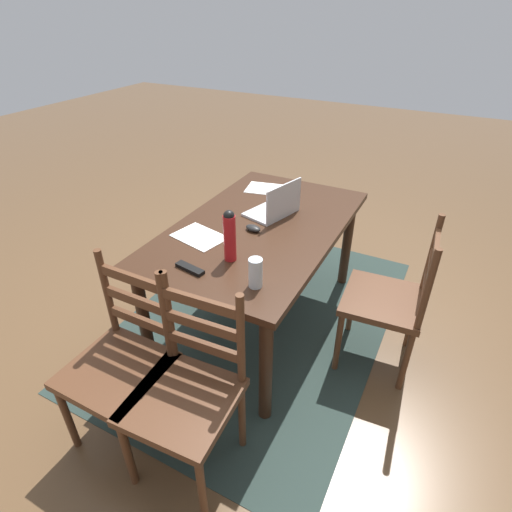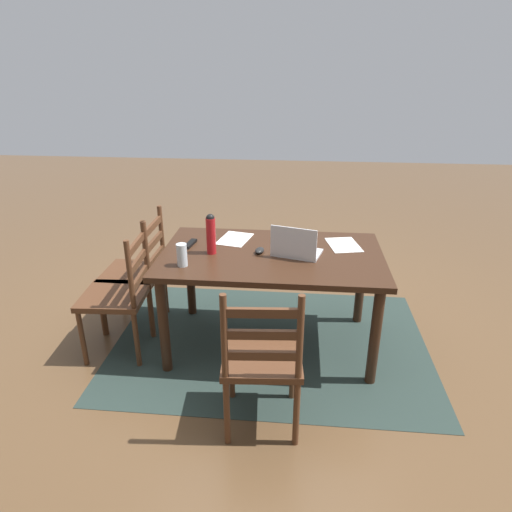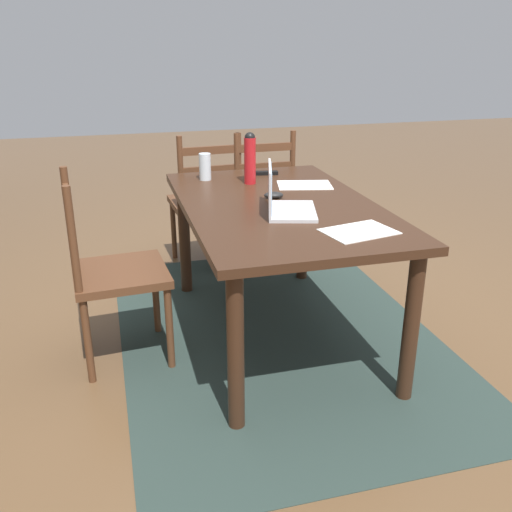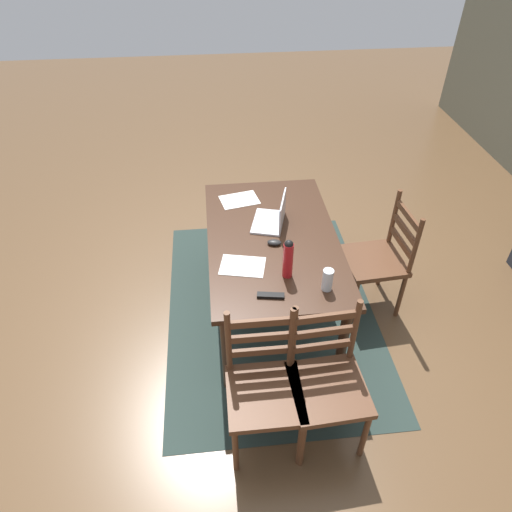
{
  "view_description": "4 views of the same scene",
  "coord_description": "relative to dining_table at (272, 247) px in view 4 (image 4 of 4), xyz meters",
  "views": [
    {
      "loc": [
        1.99,
        1.0,
        1.93
      ],
      "look_at": [
        -0.03,
        -0.04,
        0.49
      ],
      "focal_mm": 28.8,
      "sensor_mm": 36.0,
      "label": 1
    },
    {
      "loc": [
        -0.17,
        2.9,
        1.97
      ],
      "look_at": [
        0.12,
        -0.08,
        0.69
      ],
      "focal_mm": 31.56,
      "sensor_mm": 36.0,
      "label": 2
    },
    {
      "loc": [
        -2.59,
        0.82,
        1.53
      ],
      "look_at": [
        0.05,
        0.1,
        0.45
      ],
      "focal_mm": 39.59,
      "sensor_mm": 36.0,
      "label": 3
    },
    {
      "loc": [
        2.64,
        -0.4,
        2.78
      ],
      "look_at": [
        -0.04,
        -0.12,
        0.55
      ],
      "focal_mm": 32.54,
      "sensor_mm": 36.0,
      "label": 4
    }
  ],
  "objects": [
    {
      "name": "chair_far_head",
      "position": [
        -0.0,
        0.84,
        -0.19
      ],
      "size": [
        0.47,
        0.47,
        0.95
      ],
      "color": "#56331E",
      "rests_on": "ground"
    },
    {
      "name": "paper_stack_right",
      "position": [
        0.3,
        -0.24,
        0.09
      ],
      "size": [
        0.27,
        0.34,
        0.0
      ],
      "primitive_type": "cube",
      "rotation": [
        0.0,
        0.0,
        -0.22
      ],
      "color": "white",
      "rests_on": "dining_table"
    },
    {
      "name": "computer_mouse",
      "position": [
        0.09,
        -0.0,
        0.11
      ],
      "size": [
        0.08,
        0.11,
        0.03
      ],
      "primitive_type": "ellipsoid",
      "rotation": [
        0.0,
        0.0,
        -0.19
      ],
      "color": "black",
      "rests_on": "dining_table"
    },
    {
      "name": "ground_plane",
      "position": [
        0.0,
        0.0,
        -0.65
      ],
      "size": [
        14.0,
        14.0,
        0.0
      ],
      "primitive_type": "plane",
      "color": "brown"
    },
    {
      "name": "chair_right_far",
      "position": [
        1.06,
        0.19,
        -0.19
      ],
      "size": [
        0.46,
        0.46,
        0.95
      ],
      "color": "#56331E",
      "rests_on": "ground"
    },
    {
      "name": "dining_table",
      "position": [
        0.0,
        0.0,
        0.0
      ],
      "size": [
        1.55,
        0.94,
        0.75
      ],
      "color": "#382114",
      "rests_on": "ground"
    },
    {
      "name": "drinking_glass",
      "position": [
        0.57,
        0.27,
        0.17
      ],
      "size": [
        0.07,
        0.07,
        0.15
      ],
      "primitive_type": "cylinder",
      "color": "silver",
      "rests_on": "dining_table"
    },
    {
      "name": "laptop",
      "position": [
        -0.16,
        0.03,
        0.15
      ],
      "size": [
        0.37,
        0.3,
        0.23
      ],
      "color": "silver",
      "rests_on": "dining_table"
    },
    {
      "name": "tv_remote",
      "position": [
        0.6,
        -0.09,
        0.1
      ],
      "size": [
        0.07,
        0.17,
        0.02
      ],
      "primitive_type": "cube",
      "rotation": [
        0.0,
        0.0,
        2.98
      ],
      "color": "black",
      "rests_on": "dining_table"
    },
    {
      "name": "water_bottle",
      "position": [
        0.42,
        0.04,
        0.24
      ],
      "size": [
        0.07,
        0.07,
        0.29
      ],
      "color": "red",
      "rests_on": "dining_table"
    },
    {
      "name": "chair_right_near",
      "position": [
        1.06,
        -0.19,
        -0.19
      ],
      "size": [
        0.44,
        0.44,
        0.95
      ],
      "color": "#56331E",
      "rests_on": "ground"
    },
    {
      "name": "paper_stack_left",
      "position": [
        -0.51,
        -0.2,
        0.09
      ],
      "size": [
        0.27,
        0.33,
        0.0
      ],
      "primitive_type": "cube",
      "rotation": [
        0.0,
        0.0,
        0.21
      ],
      "color": "white",
      "rests_on": "dining_table"
    },
    {
      "name": "area_rug",
      "position": [
        0.0,
        0.0,
        -0.65
      ],
      "size": [
        2.35,
        1.66,
        0.01
      ],
      "primitive_type": "cube",
      "color": "#283833",
      "rests_on": "ground"
    }
  ]
}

